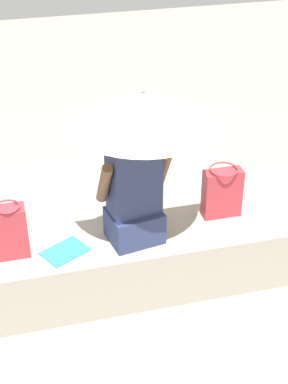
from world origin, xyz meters
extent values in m
plane|color=#9E9384|center=(0.00, 0.00, 0.00)|extent=(14.00, 14.00, 0.00)
cube|color=#A8A093|center=(0.00, 0.00, 0.22)|extent=(2.96, 0.54, 0.45)
cube|color=navy|center=(-0.14, -0.03, 0.56)|extent=(0.38, 0.33, 0.22)
cube|color=navy|center=(-0.14, -0.03, 0.91)|extent=(0.35, 0.25, 0.48)
sphere|color=brown|center=(-0.14, -0.03, 1.25)|extent=(0.20, 0.20, 0.20)
cylinder|color=brown|center=(-0.34, -0.06, 0.93)|extent=(0.10, 0.21, 0.32)
cylinder|color=brown|center=(0.06, 0.01, 0.93)|extent=(0.10, 0.21, 0.32)
cylinder|color=#B7B7BC|center=(-0.06, 0.05, 0.96)|extent=(0.02, 0.02, 1.02)
cone|color=#DBBC7F|center=(-0.06, 0.05, 1.36)|extent=(0.92, 0.92, 0.21)
sphere|color=#B7B7BC|center=(-0.06, 0.05, 1.48)|extent=(0.03, 0.03, 0.03)
cube|color=#B2333D|center=(0.52, 0.10, 0.63)|extent=(0.27, 0.11, 0.36)
torus|color=#B2333D|center=(0.52, 0.10, 0.82)|extent=(0.20, 0.20, 0.01)
cube|color=#B2333D|center=(-0.94, 0.00, 0.63)|extent=(0.21, 0.13, 0.36)
torus|color=#B2333D|center=(-0.94, 0.00, 0.82)|extent=(0.16, 0.16, 0.01)
cube|color=#339ED1|center=(-0.62, -0.06, 0.46)|extent=(0.34, 0.31, 0.01)
camera|label=1|loc=(-0.90, -3.22, 2.87)|focal=56.42mm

